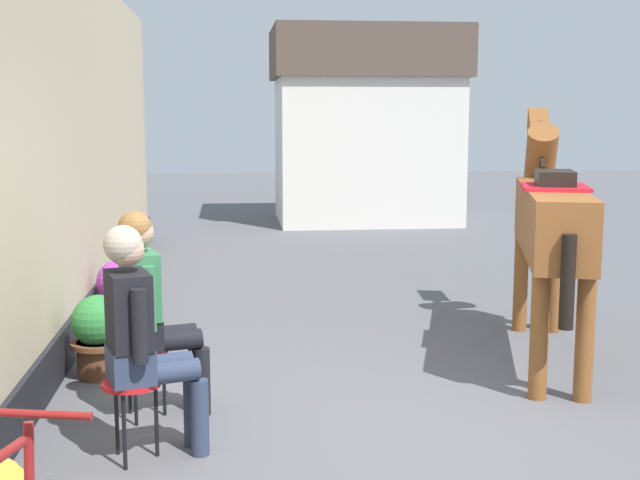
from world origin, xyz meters
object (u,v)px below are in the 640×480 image
(saddled_horse_center, at_px, (550,219))
(flower_planter_inner_far, at_px, (99,334))
(seated_visitor_near, at_px, (141,330))
(seated_visitor_far, at_px, (150,303))
(flower_planter_farthest, at_px, (118,292))

(saddled_horse_center, bearing_deg, flower_planter_inner_far, -177.24)
(seated_visitor_near, bearing_deg, seated_visitor_far, 90.65)
(seated_visitor_far, height_order, flower_planter_inner_far, seated_visitor_far)
(seated_visitor_near, xyz_separation_m, seated_visitor_far, (-0.01, 0.70, 0.00))
(seated_visitor_far, bearing_deg, flower_planter_farthest, 102.18)
(saddled_horse_center, height_order, flower_planter_inner_far, saddled_horse_center)
(seated_visitor_near, height_order, flower_planter_inner_far, seated_visitor_near)
(seated_visitor_near, distance_m, saddled_horse_center, 3.61)
(seated_visitor_near, bearing_deg, flower_planter_inner_far, 106.95)
(saddled_horse_center, xyz_separation_m, flower_planter_farthest, (-3.65, 1.37, -0.82))
(seated_visitor_near, relative_size, flower_planter_farthest, 2.17)
(seated_visitor_near, relative_size, saddled_horse_center, 0.47)
(saddled_horse_center, bearing_deg, seated_visitor_far, -160.52)
(flower_planter_farthest, bearing_deg, seated_visitor_near, -80.30)
(saddled_horse_center, distance_m, flower_planter_farthest, 3.99)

